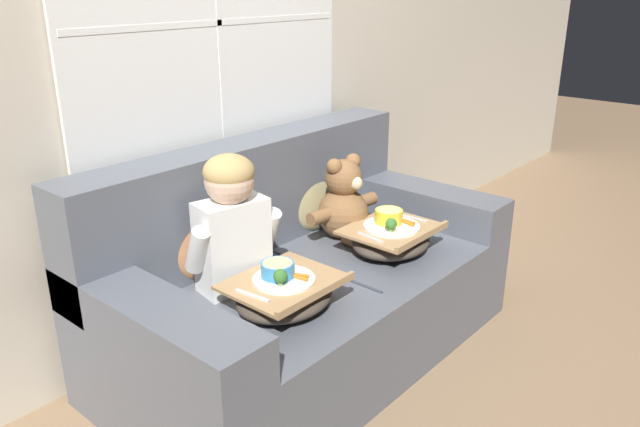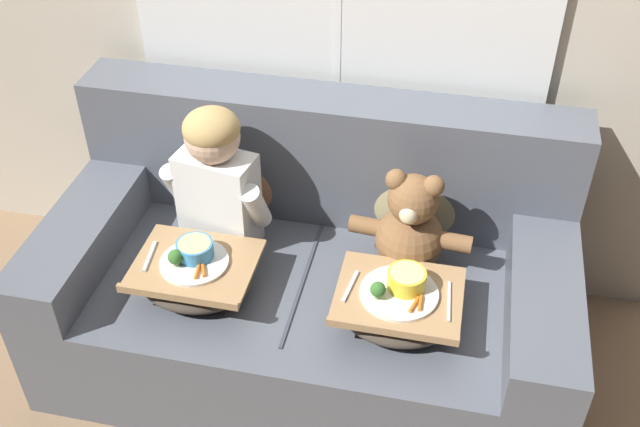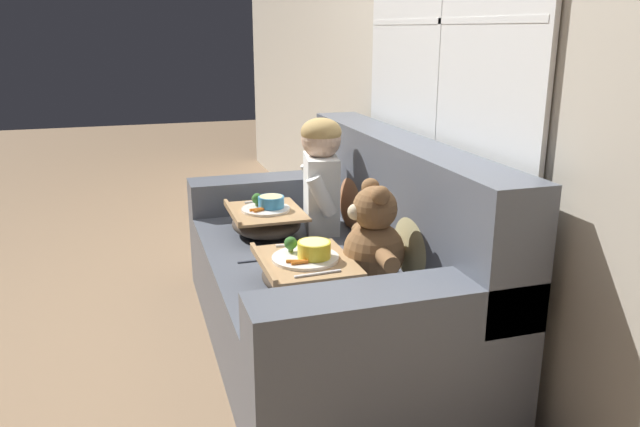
{
  "view_description": "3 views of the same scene",
  "coord_description": "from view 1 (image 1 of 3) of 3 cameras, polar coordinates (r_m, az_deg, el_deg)",
  "views": [
    {
      "loc": [
        -1.76,
        -1.57,
        1.54
      ],
      "look_at": [
        0.06,
        0.0,
        0.63
      ],
      "focal_mm": 35.0,
      "sensor_mm": 36.0,
      "label": 1
    },
    {
      "loc": [
        0.44,
        -1.84,
        2.17
      ],
      "look_at": [
        0.06,
        -0.04,
        0.71
      ],
      "focal_mm": 42.0,
      "sensor_mm": 36.0,
      "label": 2
    },
    {
      "loc": [
        2.39,
        -0.75,
        1.34
      ],
      "look_at": [
        0.1,
        -0.04,
        0.63
      ],
      "focal_mm": 35.0,
      "sensor_mm": 36.0,
      "label": 3
    }
  ],
  "objects": [
    {
      "name": "lap_tray_child",
      "position": [
        2.26,
        -3.3,
        -7.27
      ],
      "size": [
        0.4,
        0.33,
        0.19
      ],
      "color": "#473D33",
      "rests_on": "child_figure"
    },
    {
      "name": "couch",
      "position": [
        2.7,
        -1.89,
        -6.29
      ],
      "size": [
        1.78,
        0.94,
        0.89
      ],
      "color": "#565B66",
      "rests_on": "ground_plane"
    },
    {
      "name": "ground_plane",
      "position": [
        2.81,
        -0.72,
        -12.47
      ],
      "size": [
        14.0,
        14.0,
        0.0
      ],
      "primitive_type": "plane",
      "color": "#8E7051"
    },
    {
      "name": "throw_pillow_behind_child",
      "position": [
        2.52,
        -10.73,
        -1.89
      ],
      "size": [
        0.36,
        0.18,
        0.38
      ],
      "color": "#B2754C",
      "rests_on": "couch"
    },
    {
      "name": "teddy_bear",
      "position": [
        2.84,
        2.23,
        0.91
      ],
      "size": [
        0.42,
        0.29,
        0.39
      ],
      "color": "brown",
      "rests_on": "couch"
    },
    {
      "name": "lap_tray_teddy",
      "position": [
        2.73,
        6.52,
        -2.21
      ],
      "size": [
        0.39,
        0.33,
        0.19
      ],
      "color": "#473D33",
      "rests_on": "teddy_bear"
    },
    {
      "name": "child_figure",
      "position": [
        2.35,
        -8.11,
        -0.32
      ],
      "size": [
        0.4,
        0.21,
        0.53
      ],
      "color": "white",
      "rests_on": "couch"
    },
    {
      "name": "wall_back_with_window",
      "position": [
        2.77,
        -9.83,
        15.54
      ],
      "size": [
        8.0,
        0.08,
        2.6
      ],
      "color": "beige",
      "rests_on": "ground_plane"
    },
    {
      "name": "throw_pillow_behind_teddy",
      "position": [
        2.95,
        -0.61,
        1.87
      ],
      "size": [
        0.35,
        0.17,
        0.37
      ],
      "color": "tan",
      "rests_on": "couch"
    }
  ]
}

